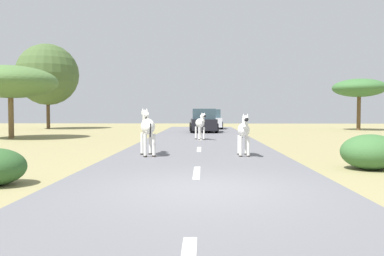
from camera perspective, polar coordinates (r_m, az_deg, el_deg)
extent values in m
plane|color=#8E8456|center=(7.73, 1.94, -9.21)|extent=(90.00, 90.00, 0.00)
cube|color=slate|center=(7.73, 0.48, -9.02)|extent=(6.00, 64.00, 0.05)
cube|color=silver|center=(9.69, 0.71, -6.53)|extent=(0.16, 2.00, 0.01)
cube|color=silver|center=(15.65, 1.05, -3.13)|extent=(0.16, 2.00, 0.01)
cube|color=silver|center=(21.63, 1.19, -1.61)|extent=(0.16, 2.00, 0.01)
cube|color=silver|center=(27.62, 1.28, -0.75)|extent=(0.16, 2.00, 0.01)
cube|color=silver|center=(33.61, 1.33, -0.20)|extent=(0.16, 2.00, 0.01)
ellipsoid|color=silver|center=(13.45, 7.56, -0.29)|extent=(0.41, 1.00, 0.47)
cylinder|color=silver|center=(13.14, 7.14, -2.72)|extent=(0.10, 0.10, 0.68)
cylinder|color=#28231E|center=(13.18, 7.13, -4.10)|extent=(0.12, 0.12, 0.05)
cylinder|color=silver|center=(13.17, 8.25, -2.72)|extent=(0.10, 0.10, 0.68)
cylinder|color=#28231E|center=(13.20, 8.24, -4.09)|extent=(0.12, 0.12, 0.05)
cylinder|color=silver|center=(13.79, 6.89, -2.48)|extent=(0.10, 0.10, 0.68)
cylinder|color=#28231E|center=(13.82, 6.88, -3.79)|extent=(0.12, 0.12, 0.05)
cylinder|color=silver|center=(13.82, 7.94, -2.48)|extent=(0.10, 0.10, 0.68)
cylinder|color=#28231E|center=(13.85, 7.94, -3.79)|extent=(0.12, 0.12, 0.05)
cylinder|color=silver|center=(12.96, 7.78, 0.69)|extent=(0.18, 0.36, 0.40)
cube|color=black|center=(12.96, 7.78, 1.05)|extent=(0.04, 0.33, 0.28)
ellipsoid|color=silver|center=(12.72, 7.89, 1.33)|extent=(0.18, 0.44, 0.22)
ellipsoid|color=black|center=(12.55, 7.98, 1.24)|extent=(0.13, 0.15, 0.13)
cone|color=silver|center=(12.82, 7.56, 1.82)|extent=(0.08, 0.08, 0.13)
cone|color=silver|center=(12.84, 8.13, 1.82)|extent=(0.08, 0.08, 0.13)
cylinder|color=black|center=(13.95, 7.36, -0.57)|extent=(0.04, 0.14, 0.40)
ellipsoid|color=silver|center=(21.15, 1.16, 0.74)|extent=(0.68, 1.10, 0.48)
cylinder|color=silver|center=(20.82, 1.07, -0.81)|extent=(0.13, 0.13, 0.70)
cylinder|color=#28231E|center=(20.84, 1.07, -1.71)|extent=(0.15, 0.15, 0.05)
cylinder|color=silver|center=(20.89, 1.76, -0.80)|extent=(0.13, 0.13, 0.70)
cylinder|color=#28231E|center=(20.91, 1.76, -1.70)|extent=(0.15, 0.15, 0.05)
cylinder|color=silver|center=(21.46, 0.58, -0.72)|extent=(0.13, 0.13, 0.70)
cylinder|color=#28231E|center=(21.48, 0.58, -1.59)|extent=(0.15, 0.15, 0.05)
cylinder|color=silver|center=(21.53, 1.25, -0.71)|extent=(0.13, 0.13, 0.70)
cylinder|color=#28231E|center=(21.55, 1.25, -1.57)|extent=(0.15, 0.15, 0.05)
cylinder|color=silver|center=(20.67, 1.54, 1.40)|extent=(0.28, 0.40, 0.41)
cube|color=black|center=(20.67, 1.54, 1.63)|extent=(0.13, 0.34, 0.28)
ellipsoid|color=silver|center=(20.44, 1.73, 1.81)|extent=(0.31, 0.48, 0.22)
ellipsoid|color=black|center=(20.27, 1.88, 1.76)|extent=(0.17, 0.19, 0.13)
cone|color=silver|center=(20.53, 1.47, 2.13)|extent=(0.10, 0.10, 0.13)
cone|color=silver|center=(20.57, 1.82, 2.13)|extent=(0.10, 0.10, 0.13)
cylinder|color=black|center=(21.65, 0.79, 0.53)|extent=(0.08, 0.15, 0.41)
ellipsoid|color=silver|center=(13.38, -6.49, 0.23)|extent=(0.76, 1.22, 0.54)
cylinder|color=silver|center=(13.80, -6.11, -2.28)|extent=(0.14, 0.14, 0.78)
cylinder|color=#28231E|center=(13.84, -6.10, -3.77)|extent=(0.16, 0.16, 0.05)
cylinder|color=silver|center=(13.76, -7.30, -2.29)|extent=(0.14, 0.14, 0.78)
cylinder|color=#28231E|center=(13.80, -7.29, -3.80)|extent=(0.16, 0.16, 0.05)
cylinder|color=silver|center=(13.07, -5.60, -2.53)|extent=(0.14, 0.14, 0.78)
cylinder|color=#28231E|center=(13.10, -5.60, -4.11)|extent=(0.16, 0.16, 0.05)
cylinder|color=silver|center=(13.02, -6.86, -2.55)|extent=(0.14, 0.14, 0.78)
cylinder|color=#28231E|center=(13.06, -6.86, -4.14)|extent=(0.16, 0.16, 0.05)
cylinder|color=silver|center=(13.91, -6.83, 1.45)|extent=(0.31, 0.45, 0.46)
cube|color=black|center=(13.91, -6.83, 1.83)|extent=(0.15, 0.37, 0.32)
ellipsoid|color=silver|center=(14.17, -6.98, 2.15)|extent=(0.34, 0.54, 0.25)
ellipsoid|color=black|center=(14.37, -7.09, 2.08)|extent=(0.19, 0.21, 0.15)
cone|color=silver|center=(14.06, -6.62, 2.66)|extent=(0.12, 0.12, 0.15)
cone|color=silver|center=(14.04, -7.21, 2.66)|extent=(0.12, 0.12, 0.15)
cylinder|color=black|center=(12.82, -6.11, -0.33)|extent=(0.09, 0.17, 0.46)
cube|color=silver|center=(35.27, 2.69, 0.86)|extent=(1.97, 4.27, 0.80)
cube|color=#334751|center=(35.06, 2.71, 2.12)|extent=(1.73, 2.26, 0.76)
cube|color=black|center=(37.44, 2.49, 0.52)|extent=(1.72, 0.23, 0.24)
cylinder|color=black|center=(36.69, 3.97, 0.54)|extent=(0.25, 0.69, 0.68)
cylinder|color=black|center=(36.59, 1.16, 0.54)|extent=(0.25, 0.69, 0.68)
cylinder|color=black|center=(34.00, 4.34, 0.39)|extent=(0.25, 0.69, 0.68)
cylinder|color=black|center=(33.89, 1.31, 0.39)|extent=(0.25, 0.69, 0.68)
cube|color=black|center=(29.29, 1.66, 0.55)|extent=(2.01, 4.29, 0.80)
cube|color=#334751|center=(29.08, 1.68, 2.08)|extent=(1.75, 2.28, 0.76)
cube|color=black|center=(31.46, 1.45, 0.18)|extent=(1.72, 0.25, 0.24)
cylinder|color=black|center=(30.71, 3.21, 0.18)|extent=(0.25, 0.69, 0.68)
cylinder|color=black|center=(30.61, -0.15, 0.18)|extent=(0.25, 0.69, 0.68)
cylinder|color=black|center=(28.02, 3.65, -0.02)|extent=(0.25, 0.69, 0.68)
cylinder|color=black|center=(27.92, -0.04, -0.03)|extent=(0.25, 0.69, 0.68)
cylinder|color=#4C3823|center=(38.05, -20.31, 1.94)|extent=(0.31, 0.31, 2.75)
sphere|color=#425B2D|center=(38.21, -20.38, 7.35)|extent=(5.57, 5.57, 5.57)
cylinder|color=brown|center=(36.04, 23.22, 1.95)|extent=(0.32, 0.32, 2.83)
ellipsoid|color=#386633|center=(36.10, 23.27, 5.42)|extent=(4.40, 4.40, 1.54)
cylinder|color=brown|center=(25.11, -24.97, 1.30)|extent=(0.30, 0.30, 2.37)
ellipsoid|color=#4C7038|center=(25.17, -25.05, 6.13)|extent=(5.36, 5.36, 1.88)
ellipsoid|color=#386633|center=(11.54, 24.70, -3.20)|extent=(1.59, 1.43, 0.95)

